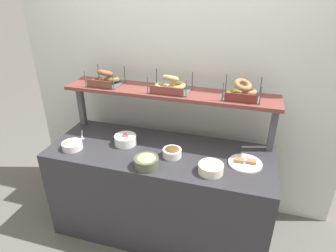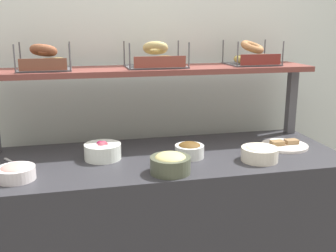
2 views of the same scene
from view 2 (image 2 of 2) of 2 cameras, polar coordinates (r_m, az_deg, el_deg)
back_wall at (r=2.56m, az=-3.23°, el=7.11°), size 3.05×0.06×2.40m
deli_counter at (r=2.28m, az=-0.48°, el=-14.41°), size 1.85×0.70×0.85m
shelf_riser_right at (r=2.61m, az=16.95°, el=3.33°), size 0.05×0.05×0.40m
upper_shelf at (r=2.28m, az=-2.03°, el=7.87°), size 1.81×0.32×0.03m
bowl_potato_salad at (r=2.08m, az=12.76°, el=-3.65°), size 0.18×0.18×0.09m
bowl_lox_spread at (r=1.91m, az=-20.60°, el=-6.06°), size 0.17×0.17×0.07m
bowl_beet_salad at (r=2.08m, az=-9.18°, el=-3.45°), size 0.19×0.19×0.09m
bowl_hummus at (r=1.86m, az=0.33°, el=-5.21°), size 0.19×0.19×0.10m
bowl_chocolate_spread at (r=2.08m, az=3.03°, el=-3.36°), size 0.15×0.15×0.08m
serving_plate_white at (r=2.34m, az=16.09°, el=-2.64°), size 0.25×0.25×0.04m
serving_spoon_near_plate at (r=2.10m, az=-20.63°, el=-5.04°), size 0.11×0.16×0.01m
bagel_basket_cinnamon_raisin at (r=2.23m, az=-17.04°, el=8.75°), size 0.28×0.25×0.14m
bagel_basket_sesame at (r=2.27m, az=-1.79°, el=9.43°), size 0.33×0.26×0.15m
bagel_basket_everything at (r=2.46m, az=11.68°, el=9.53°), size 0.29×0.27×0.15m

